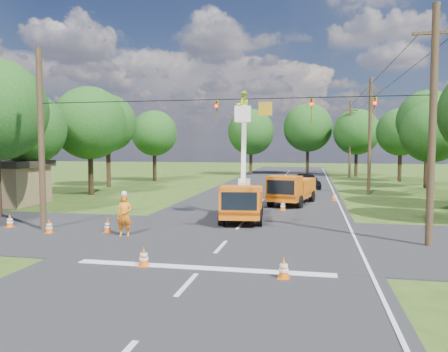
% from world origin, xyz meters
% --- Properties ---
extents(ground, '(140.00, 140.00, 0.00)m').
position_xyz_m(ground, '(0.00, 20.00, 0.00)').
color(ground, '#284A16').
rests_on(ground, ground).
extents(road_main, '(12.00, 100.00, 0.06)m').
position_xyz_m(road_main, '(0.00, 20.00, 0.00)').
color(road_main, black).
rests_on(road_main, ground).
extents(road_cross, '(56.00, 10.00, 0.07)m').
position_xyz_m(road_cross, '(0.00, 2.00, 0.00)').
color(road_cross, black).
rests_on(road_cross, ground).
extents(stop_bar, '(9.00, 0.45, 0.02)m').
position_xyz_m(stop_bar, '(0.00, -3.20, 0.00)').
color(stop_bar, silver).
rests_on(stop_bar, ground).
extents(edge_line, '(0.12, 90.00, 0.02)m').
position_xyz_m(edge_line, '(5.60, 20.00, 0.00)').
color(edge_line, silver).
rests_on(edge_line, ground).
extents(bucket_truck, '(2.71, 5.84, 7.28)m').
position_xyz_m(bucket_truck, '(-0.16, 6.60, 1.55)').
color(bucket_truck, orange).
rests_on(bucket_truck, ground).
extents(second_truck, '(3.34, 6.12, 2.17)m').
position_xyz_m(second_truck, '(2.24, 13.89, 1.13)').
color(second_truck, orange).
rests_on(second_truck, ground).
extents(ground_worker, '(0.79, 0.59, 1.98)m').
position_xyz_m(ground_worker, '(-4.85, 1.34, 0.99)').
color(ground_worker, '#E65213').
rests_on(ground_worker, ground).
extents(distant_car, '(3.12, 4.95, 1.57)m').
position_xyz_m(distant_car, '(3.17, 26.22, 0.78)').
color(distant_car, black).
rests_on(distant_car, ground).
extents(traffic_cone_0, '(0.38, 0.38, 0.71)m').
position_xyz_m(traffic_cone_0, '(-2.05, -3.31, 0.36)').
color(traffic_cone_0, '#EA590C').
rests_on(traffic_cone_0, ground).
extents(traffic_cone_1, '(0.38, 0.38, 0.71)m').
position_xyz_m(traffic_cone_1, '(2.82, -3.76, 0.36)').
color(traffic_cone_1, '#EA590C').
rests_on(traffic_cone_1, ground).
extents(traffic_cone_2, '(0.38, 0.38, 0.71)m').
position_xyz_m(traffic_cone_2, '(0.37, 6.92, 0.36)').
color(traffic_cone_2, '#EA590C').
rests_on(traffic_cone_2, ground).
extents(traffic_cone_3, '(0.38, 0.38, 0.71)m').
position_xyz_m(traffic_cone_3, '(1.83, 10.90, 0.36)').
color(traffic_cone_3, '#EA590C').
rests_on(traffic_cone_3, ground).
extents(traffic_cone_4, '(0.38, 0.38, 0.71)m').
position_xyz_m(traffic_cone_4, '(-6.01, 1.96, 0.36)').
color(traffic_cone_4, '#EA590C').
rests_on(traffic_cone_4, ground).
extents(traffic_cone_5, '(0.38, 0.38, 0.71)m').
position_xyz_m(traffic_cone_5, '(-8.68, 1.23, 0.36)').
color(traffic_cone_5, '#EA590C').
rests_on(traffic_cone_5, ground).
extents(traffic_cone_6, '(0.38, 0.38, 0.71)m').
position_xyz_m(traffic_cone_6, '(-11.53, 2.16, 0.36)').
color(traffic_cone_6, '#EA590C').
rests_on(traffic_cone_6, ground).
extents(traffic_cone_7, '(0.38, 0.38, 0.71)m').
position_xyz_m(traffic_cone_7, '(5.37, 16.61, 0.36)').
color(traffic_cone_7, '#EA590C').
rests_on(traffic_cone_7, ground).
extents(pole_right_near, '(1.80, 0.30, 10.00)m').
position_xyz_m(pole_right_near, '(8.50, 2.00, 5.11)').
color(pole_right_near, '#4C3823').
rests_on(pole_right_near, ground).
extents(pole_right_mid, '(1.80, 0.30, 10.00)m').
position_xyz_m(pole_right_mid, '(8.50, 22.00, 5.11)').
color(pole_right_mid, '#4C3823').
rests_on(pole_right_mid, ground).
extents(pole_right_far, '(1.80, 0.30, 10.00)m').
position_xyz_m(pole_right_far, '(8.50, 42.00, 5.11)').
color(pole_right_far, '#4C3823').
rests_on(pole_right_far, ground).
extents(pole_left, '(0.30, 0.30, 9.00)m').
position_xyz_m(pole_left, '(-9.50, 2.00, 4.50)').
color(pole_left, '#4C3823').
rests_on(pole_left, ground).
extents(signal_span, '(18.00, 0.29, 1.07)m').
position_xyz_m(signal_span, '(2.23, 1.99, 5.88)').
color(signal_span, black).
rests_on(signal_span, ground).
extents(shed, '(5.50, 4.50, 3.15)m').
position_xyz_m(shed, '(-18.00, 10.00, 1.62)').
color(shed, '#8C704C').
rests_on(shed, ground).
extents(tree_left_c, '(5.20, 5.20, 8.06)m').
position_xyz_m(tree_left_c, '(-16.50, 11.00, 5.44)').
color(tree_left_c, '#382616').
rests_on(tree_left_c, ground).
extents(tree_left_d, '(6.20, 6.20, 9.24)m').
position_xyz_m(tree_left_d, '(-15.00, 17.00, 6.12)').
color(tree_left_d, '#382616').
rests_on(tree_left_d, ground).
extents(tree_left_e, '(5.80, 5.80, 9.41)m').
position_xyz_m(tree_left_e, '(-16.80, 24.00, 6.49)').
color(tree_left_e, '#382616').
rests_on(tree_left_e, ground).
extents(tree_left_f, '(5.40, 5.40, 8.40)m').
position_xyz_m(tree_left_f, '(-14.80, 32.00, 5.69)').
color(tree_left_f, '#382616').
rests_on(tree_left_f, ground).
extents(tree_right_c, '(5.00, 5.00, 7.83)m').
position_xyz_m(tree_right_c, '(13.20, 21.00, 5.31)').
color(tree_right_c, '#382616').
rests_on(tree_right_c, ground).
extents(tree_right_d, '(6.00, 6.00, 9.70)m').
position_xyz_m(tree_right_d, '(14.80, 29.00, 6.68)').
color(tree_right_d, '#382616').
rests_on(tree_right_d, ground).
extents(tree_right_e, '(5.60, 5.60, 8.63)m').
position_xyz_m(tree_right_e, '(13.80, 37.00, 5.81)').
color(tree_right_e, '#382616').
rests_on(tree_right_e, ground).
extents(tree_far_a, '(6.60, 6.60, 9.50)m').
position_xyz_m(tree_far_a, '(-5.00, 45.00, 6.19)').
color(tree_far_a, '#382616').
rests_on(tree_far_a, ground).
extents(tree_far_b, '(7.00, 7.00, 10.32)m').
position_xyz_m(tree_far_b, '(3.00, 47.00, 6.81)').
color(tree_far_b, '#382616').
rests_on(tree_far_b, ground).
extents(tree_far_c, '(6.20, 6.20, 9.18)m').
position_xyz_m(tree_far_c, '(9.50, 44.00, 6.06)').
color(tree_far_c, '#382616').
rests_on(tree_far_c, ground).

